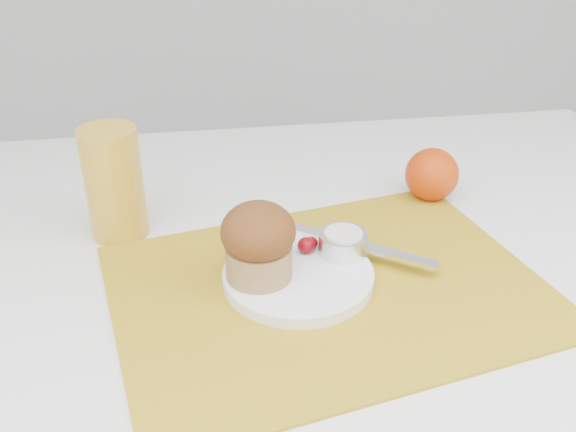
{
  "coord_description": "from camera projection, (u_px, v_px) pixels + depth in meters",
  "views": [
    {
      "loc": [
        -0.15,
        -0.69,
        1.21
      ],
      "look_at": [
        -0.05,
        0.02,
        0.8
      ],
      "focal_mm": 40.0,
      "sensor_mm": 36.0,
      "label": 1
    }
  ],
  "objects": [
    {
      "name": "cream",
      "position": [
        344.0,
        234.0,
        0.79
      ],
      "size": [
        0.06,
        0.06,
        0.01
      ],
      "primitive_type": "cylinder",
      "rotation": [
        0.0,
        0.0,
        -0.32
      ],
      "color": "white",
      "rests_on": "ramekin"
    },
    {
      "name": "table",
      "position": [
        312.0,
        426.0,
        1.06
      ],
      "size": [
        1.2,
        0.8,
        0.75
      ],
      "primitive_type": "cube",
      "color": "white",
      "rests_on": "ground"
    },
    {
      "name": "raspberry_near",
      "position": [
        306.0,
        245.0,
        0.8
      ],
      "size": [
        0.02,
        0.02,
        0.02
      ],
      "primitive_type": "ellipsoid",
      "color": "#570208",
      "rests_on": "plate"
    },
    {
      "name": "ramekin",
      "position": [
        343.0,
        243.0,
        0.8
      ],
      "size": [
        0.08,
        0.08,
        0.03
      ],
      "primitive_type": "cylinder",
      "rotation": [
        0.0,
        0.0,
        0.36
      ],
      "color": "silver",
      "rests_on": "plate"
    },
    {
      "name": "butter_knife",
      "position": [
        354.0,
        244.0,
        0.82
      ],
      "size": [
        0.19,
        0.14,
        0.01
      ],
      "primitive_type": "cube",
      "rotation": [
        0.0,
        0.0,
        -0.64
      ],
      "color": "white",
      "rests_on": "plate"
    },
    {
      "name": "placemat",
      "position": [
        329.0,
        288.0,
        0.76
      ],
      "size": [
        0.57,
        0.46,
        0.0
      ],
      "primitive_type": "cube",
      "rotation": [
        0.0,
        0.0,
        0.2
      ],
      "color": "#B99119",
      "rests_on": "table"
    },
    {
      "name": "orange",
      "position": [
        432.0,
        175.0,
        0.95
      ],
      "size": [
        0.08,
        0.08,
        0.08
      ],
      "primitive_type": "sphere",
      "color": "#C83C07",
      "rests_on": "table"
    },
    {
      "name": "muffin",
      "position": [
        258.0,
        241.0,
        0.74
      ],
      "size": [
        0.09,
        0.09,
        0.09
      ],
      "color": "#A98452",
      "rests_on": "plate"
    },
    {
      "name": "juice_glass",
      "position": [
        114.0,
        183.0,
        0.84
      ],
      "size": [
        0.08,
        0.08,
        0.15
      ],
      "primitive_type": "cylinder",
      "rotation": [
        0.0,
        0.0,
        0.06
      ],
      "color": "gold",
      "rests_on": "table"
    },
    {
      "name": "plate",
      "position": [
        298.0,
        276.0,
        0.77
      ],
      "size": [
        0.22,
        0.22,
        0.01
      ],
      "primitive_type": "cylinder",
      "rotation": [
        0.0,
        0.0,
        -0.25
      ],
      "color": "white",
      "rests_on": "placemat"
    },
    {
      "name": "raspberry_far",
      "position": [
        311.0,
        243.0,
        0.81
      ],
      "size": [
        0.02,
        0.02,
        0.02
      ],
      "primitive_type": "ellipsoid",
      "color": "#550202",
      "rests_on": "plate"
    }
  ]
}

